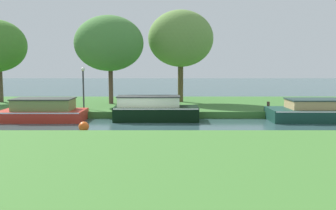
# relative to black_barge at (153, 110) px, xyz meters

# --- Properties ---
(ground_plane) EXTENTS (120.00, 120.00, 0.00)m
(ground_plane) POSITION_rel_black_barge_xyz_m (-0.96, -1.20, -0.62)
(ground_plane) COLOR #324F51
(riverbank_far) EXTENTS (72.00, 10.00, 0.40)m
(riverbank_far) POSITION_rel_black_barge_xyz_m (-0.96, 5.80, -0.42)
(riverbank_far) COLOR #3A6D2E
(riverbank_far) RESTS_ON ground_plane
(riverbank_near) EXTENTS (72.00, 10.00, 0.40)m
(riverbank_near) POSITION_rel_black_barge_xyz_m (-0.96, -10.20, -0.42)
(riverbank_near) COLOR #427831
(riverbank_near) RESTS_ON ground_plane
(black_barge) EXTENTS (4.77, 1.71, 1.42)m
(black_barge) POSITION_rel_black_barge_xyz_m (0.00, 0.00, 0.00)
(black_barge) COLOR black
(black_barge) RESTS_ON ground_plane
(red_narrowboat) EXTENTS (4.76, 2.22, 1.29)m
(red_narrowboat) POSITION_rel_black_barge_xyz_m (-6.32, 0.00, -0.08)
(red_narrowboat) COLOR red
(red_narrowboat) RESTS_ON ground_plane
(forest_cruiser) EXTENTS (4.55, 2.41, 1.25)m
(forest_cruiser) POSITION_rel_black_barge_xyz_m (8.94, 0.00, -0.09)
(forest_cruiser) COLOR #163D32
(forest_cruiser) RESTS_ON ground_plane
(willow_tree_centre) EXTENTS (4.76, 3.55, 6.11)m
(willow_tree_centre) POSITION_rel_black_barge_xyz_m (-3.26, 4.74, 3.98)
(willow_tree_centre) COLOR brown
(willow_tree_centre) RESTS_ON riverbank_far
(willow_tree_right) EXTENTS (4.76, 3.35, 6.71)m
(willow_tree_right) POSITION_rel_black_barge_xyz_m (1.72, 6.41, 4.40)
(willow_tree_right) COLOR brown
(willow_tree_right) RESTS_ON riverbank_far
(lamp_post) EXTENTS (0.24, 0.24, 2.60)m
(lamp_post) POSITION_rel_black_barge_xyz_m (-4.55, 2.41, 1.44)
(lamp_post) COLOR #333338
(lamp_post) RESTS_ON riverbank_far
(mooring_post_near) EXTENTS (0.17, 0.17, 0.53)m
(mooring_post_near) POSITION_rel_black_barge_xyz_m (6.90, 1.50, 0.04)
(mooring_post_near) COLOR #4D352E
(mooring_post_near) RESTS_ON riverbank_far
(channel_buoy) EXTENTS (0.50, 0.50, 0.50)m
(channel_buoy) POSITION_rel_black_barge_xyz_m (-3.24, -3.43, -0.38)
(channel_buoy) COLOR #E55919
(channel_buoy) RESTS_ON ground_plane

